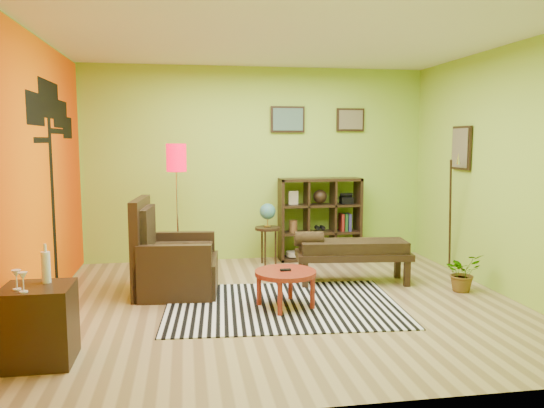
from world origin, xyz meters
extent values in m
plane|color=tan|center=(0.00, 0.00, 0.00)|extent=(5.00, 5.00, 0.00)
cube|color=#9DCB3D|center=(0.00, 2.25, 1.40)|extent=(5.00, 0.04, 2.80)
cube|color=#9DCB3D|center=(0.00, -2.25, 1.40)|extent=(5.00, 0.04, 2.80)
cube|color=#9DCB3D|center=(-2.50, 0.00, 1.40)|extent=(0.04, 4.50, 2.80)
cube|color=#9DCB3D|center=(2.50, 0.00, 1.40)|extent=(0.04, 4.50, 2.80)
cube|color=white|center=(0.00, 0.00, 2.80)|extent=(5.00, 4.50, 0.04)
cube|color=#D95700|center=(-2.48, 0.00, 1.40)|extent=(0.01, 4.45, 2.75)
cube|color=black|center=(-2.46, 0.55, 1.05)|extent=(0.01, 0.14, 2.10)
cube|color=black|center=(-2.46, 0.05, 2.05)|extent=(0.01, 0.65, 0.32)
cube|color=black|center=(-2.46, 0.60, 2.18)|extent=(0.01, 0.85, 0.40)
cube|color=black|center=(-2.46, 1.10, 2.05)|extent=(0.01, 0.70, 0.32)
cube|color=black|center=(-2.46, 1.45, 1.90)|extent=(0.01, 0.50, 0.26)
cube|color=black|center=(0.45, 2.22, 2.05)|extent=(0.50, 0.03, 0.38)
cube|color=slate|center=(0.45, 2.19, 2.05)|extent=(0.44, 0.01, 0.32)
cube|color=black|center=(1.40, 2.22, 2.05)|extent=(0.42, 0.03, 0.34)
cube|color=#817856|center=(1.40, 2.19, 2.05)|extent=(0.36, 0.01, 0.28)
cube|color=black|center=(2.47, 0.90, 1.65)|extent=(0.03, 0.44, 0.56)
cube|color=#817856|center=(2.44, 0.90, 1.65)|extent=(0.01, 0.38, 0.50)
cylinder|color=black|center=(2.35, 0.90, 0.78)|extent=(0.23, 0.34, 1.46)
cone|color=silver|center=(2.35, 0.75, 1.52)|extent=(0.08, 0.09, 0.16)
cube|color=white|center=(-0.05, -0.08, 0.01)|extent=(2.57, 1.88, 0.01)
cylinder|color=maroon|center=(-0.03, -0.14, 0.37)|extent=(0.64, 0.64, 0.05)
cylinder|color=maroon|center=(0.08, 0.12, 0.17)|extent=(0.05, 0.05, 0.35)
cylinder|color=maroon|center=(-0.29, -0.04, 0.17)|extent=(0.05, 0.05, 0.35)
cylinder|color=maroon|center=(0.24, -0.25, 0.17)|extent=(0.05, 0.05, 0.35)
cylinder|color=maroon|center=(-0.13, -0.41, 0.17)|extent=(0.05, 0.05, 0.35)
cube|color=black|center=(-0.03, -0.14, 0.41)|extent=(0.11, 0.05, 0.02)
cube|color=black|center=(-1.14, 0.60, 0.20)|extent=(0.95, 0.94, 0.40)
cube|color=black|center=(-1.55, 0.64, 0.55)|extent=(0.18, 0.86, 1.10)
cube|color=black|center=(-1.18, 0.19, 0.32)|extent=(0.80, 0.17, 0.64)
cube|color=black|center=(-1.10, 1.01, 0.32)|extent=(0.80, 0.17, 0.64)
cube|color=tan|center=(-1.11, 0.60, 0.47)|extent=(0.76, 0.74, 0.14)
cube|color=tan|center=(-1.48, 0.63, 0.75)|extent=(0.15, 0.64, 0.50)
cube|color=black|center=(-2.20, -1.19, 0.31)|extent=(0.52, 0.48, 0.62)
cylinder|color=white|center=(-2.15, -1.09, 0.74)|extent=(0.07, 0.07, 0.25)
cylinder|color=white|center=(-2.15, -1.09, 0.90)|extent=(0.02, 0.02, 0.07)
cylinder|color=white|center=(-2.32, -1.27, 0.62)|extent=(0.06, 0.06, 0.01)
cylinder|color=white|center=(-2.32, -1.27, 0.67)|extent=(0.01, 0.01, 0.09)
cone|color=white|center=(-2.32, -1.27, 0.74)|extent=(0.07, 0.07, 0.06)
cylinder|color=white|center=(-2.25, -1.35, 0.62)|extent=(0.06, 0.06, 0.01)
cylinder|color=white|center=(-2.25, -1.35, 0.67)|extent=(0.01, 0.01, 0.09)
cone|color=white|center=(-2.25, -1.35, 0.74)|extent=(0.07, 0.07, 0.06)
cylinder|color=silver|center=(-1.15, 1.29, 0.01)|extent=(0.26, 0.26, 0.03)
cylinder|color=silver|center=(-1.15, 1.29, 0.79)|extent=(0.02, 0.02, 1.58)
cylinder|color=red|center=(-1.15, 1.29, 1.53)|extent=(0.25, 0.25, 0.35)
cylinder|color=black|center=(0.09, 1.80, 0.52)|extent=(0.36, 0.36, 0.04)
cylinder|color=black|center=(0.20, 1.81, 0.25)|extent=(0.03, 0.03, 0.50)
cylinder|color=black|center=(0.02, 1.90, 0.25)|extent=(0.03, 0.03, 0.50)
cylinder|color=black|center=(0.04, 1.69, 0.25)|extent=(0.03, 0.03, 0.50)
cylinder|color=gold|center=(0.09, 1.80, 0.55)|extent=(0.09, 0.09, 0.02)
cylinder|color=gold|center=(0.09, 1.80, 0.61)|extent=(0.01, 0.01, 0.09)
sphere|color=#2F67AC|center=(0.09, 1.80, 0.76)|extent=(0.22, 0.22, 0.22)
cube|color=black|center=(0.32, 2.03, 0.60)|extent=(0.04, 0.35, 1.20)
cube|color=black|center=(1.48, 2.03, 0.60)|extent=(0.04, 0.35, 1.20)
cube|color=black|center=(0.90, 2.03, 0.02)|extent=(1.20, 0.35, 0.04)
cube|color=black|center=(0.90, 2.03, 1.18)|extent=(1.20, 0.35, 0.04)
cube|color=black|center=(0.70, 2.03, 0.60)|extent=(0.03, 0.33, 1.12)
cube|color=black|center=(1.10, 2.03, 0.60)|extent=(0.03, 0.33, 1.12)
cube|color=black|center=(0.90, 2.03, 0.40)|extent=(1.12, 0.33, 0.03)
cube|color=black|center=(0.90, 2.03, 0.80)|extent=(1.12, 0.33, 0.03)
cylinder|color=#BDA98C|center=(0.50, 2.03, 0.09)|extent=(0.20, 0.20, 0.07)
sphere|color=black|center=(0.90, 2.03, 0.93)|extent=(0.20, 0.20, 0.20)
cube|color=black|center=(1.30, 2.03, 0.87)|extent=(0.18, 0.15, 0.10)
cylinder|color=black|center=(0.86, 2.03, 0.47)|extent=(0.06, 0.12, 0.06)
cylinder|color=black|center=(0.94, 2.03, 0.47)|extent=(0.06, 0.12, 0.06)
ellipsoid|color=#384C26|center=(1.30, 2.03, 0.10)|extent=(0.18, 0.18, 0.09)
cylinder|color=brown|center=(0.50, 2.03, 0.50)|extent=(0.12, 0.12, 0.18)
cube|color=#BDA98C|center=(0.50, 2.03, 0.92)|extent=(0.14, 0.03, 0.20)
cube|color=maroon|center=(1.23, 2.03, 0.54)|extent=(0.04, 0.18, 0.26)
cube|color=#1E4C1E|center=(1.28, 2.03, 0.54)|extent=(0.04, 0.18, 0.26)
cube|color=navy|center=(1.34, 2.03, 0.54)|extent=(0.04, 0.18, 0.26)
cube|color=black|center=(0.98, 0.69, 0.35)|extent=(1.44, 0.64, 0.08)
cube|color=tan|center=(0.98, 0.69, 0.46)|extent=(1.33, 0.57, 0.14)
cylinder|color=tan|center=(0.43, 0.74, 0.56)|extent=(0.37, 0.22, 0.18)
cube|color=black|center=(1.61, 0.82, 0.15)|extent=(0.08, 0.08, 0.31)
cube|color=black|center=(0.38, 0.95, 0.15)|extent=(0.08, 0.08, 0.31)
cube|color=black|center=(1.57, 0.42, 0.15)|extent=(0.08, 0.08, 0.31)
cube|color=black|center=(0.34, 0.55, 0.15)|extent=(0.08, 0.08, 0.31)
imported|color=#26661E|center=(2.12, 0.13, 0.17)|extent=(0.49, 0.52, 0.35)
camera|label=1|loc=(-1.04, -5.45, 1.75)|focal=35.00mm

